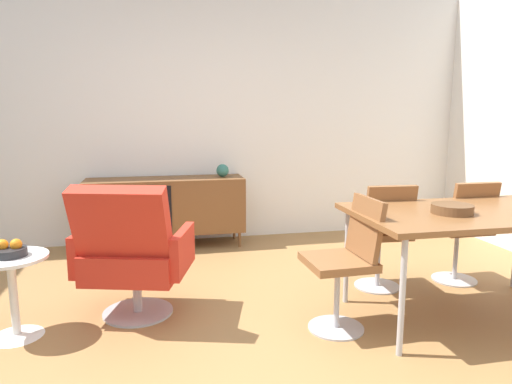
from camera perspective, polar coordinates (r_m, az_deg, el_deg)
ground_plane at (r=2.83m, az=-4.23°, el=-19.41°), size 8.32×8.32×0.00m
wall_back at (r=5.06m, az=-8.58°, el=9.87°), size 6.80×0.12×2.80m
sideboard at (r=4.84m, az=-11.13°, el=-1.64°), size 1.60×0.45×0.72m
vase_cobalt at (r=4.83m, az=-4.17°, el=2.68°), size 0.13×0.13×0.13m
dining_table at (r=3.39m, az=25.32°, el=-2.78°), size 1.60×0.90×0.74m
wooden_bowl_on_table at (r=3.21m, az=23.15°, el=-1.95°), size 0.26×0.26×0.06m
dining_chair_back_right at (r=4.08m, az=24.27°, el=-4.01°), size 0.40×0.43×0.86m
dining_chair_back_left at (r=3.71m, az=15.43°, el=-4.80°), size 0.42×0.45×0.86m
dining_chair_near_window at (r=3.00m, az=11.21°, el=-8.05°), size 0.44×0.41×0.86m
lounge_chair_red at (r=3.20m, az=-15.14°, el=-7.13°), size 0.83×0.79×0.95m
side_table_round at (r=3.25m, az=-27.94°, el=-10.38°), size 0.44×0.44×0.52m
fruit_bowl at (r=3.18m, az=-28.26°, el=-6.38°), size 0.20×0.20×0.11m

